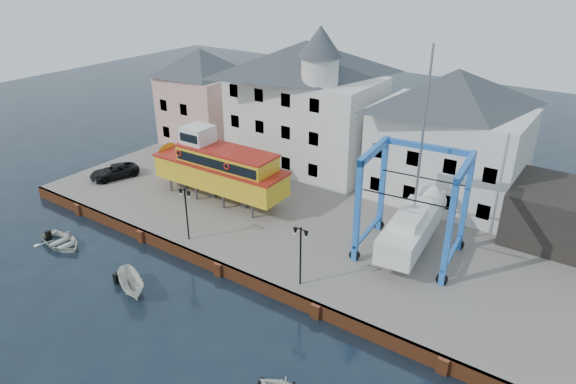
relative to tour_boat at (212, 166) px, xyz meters
The scene contains 14 objects.
ground 11.42m from the tour_boat, 46.09° to the right, with size 140.00×140.00×0.00m, color black.
hardstanding 8.82m from the tour_boat, 23.73° to the left, with size 44.00×22.00×1.00m, color #66625D.
quay_wall 11.19m from the tour_boat, 45.70° to the right, with size 44.00×0.47×1.00m.
building_pink 14.90m from the tour_boat, 135.80° to the left, with size 8.00×7.00×10.30m.
building_white_main 11.49m from the tour_boat, 76.45° to the left, with size 14.00×8.30×14.00m.
building_white_right 20.11m from the tour_boat, 34.42° to the left, with size 12.00×8.00×11.20m.
shed_dark 28.03m from the tour_boat, 19.32° to the left, with size 8.00×7.00×4.00m, color black.
lamp_post_left 7.38m from the tour_boat, 62.21° to the right, with size 1.12×0.32×4.20m.
lamp_post_right 14.95m from the tour_boat, 25.91° to the right, with size 1.12×0.32×4.20m.
tour_boat is the anchor object (origin of this frame).
travel_lift 17.69m from the tour_boat, ahead, with size 7.30×9.83×14.54m.
van 11.05m from the tour_boat, 167.88° to the right, with size 2.07×4.49×1.25m, color black.
motorboat_a 13.63m from the tour_boat, 72.27° to the right, with size 1.37×3.64×1.41m, color white.
motorboat_d 13.38m from the tour_boat, 114.12° to the right, with size 3.01×4.21×0.87m, color white.
Camera 1 is at (21.10, -21.83, 20.53)m, focal length 32.00 mm.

